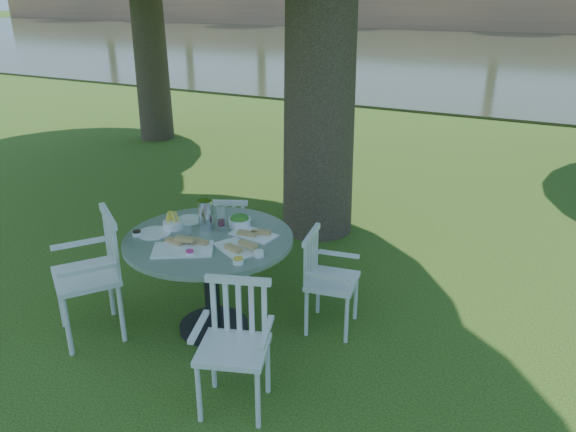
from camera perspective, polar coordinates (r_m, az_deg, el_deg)
The scene contains 8 objects.
ground at distance 4.88m, azimuth -1.08°, elevation -10.09°, with size 140.00×140.00×0.00m, color #1F3D0C.
table at distance 4.44m, azimuth -7.94°, elevation -4.16°, with size 1.31×1.31×0.82m.
chair_ne at distance 4.53m, azimuth 3.53°, elevation -5.81°, with size 0.45×0.47×0.82m.
chair_nw at distance 5.30m, azimuth -6.14°, elevation -1.54°, with size 0.54×0.53×0.83m.
chair_sw at distance 4.65m, azimuth -18.74°, elevation -4.77°, with size 0.69×0.68×1.01m.
chair_se at distance 3.75m, azimuth -5.31°, elevation -11.82°, with size 0.55×0.53×0.87m.
tableware at distance 4.41m, azimuth -8.36°, elevation -1.22°, with size 1.10×0.90×0.24m.
river at distance 26.85m, azimuth 23.41°, elevation 14.70°, with size 100.00×28.00×0.12m, color #30331E.
Camera 1 is at (1.95, -3.65, 2.59)m, focal length 35.00 mm.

